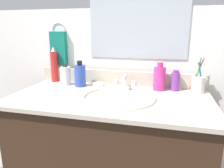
{
  "coord_description": "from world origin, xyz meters",
  "views": [
    {
      "loc": [
        0.27,
        -1.03,
        1.17
      ],
      "look_at": [
        0.01,
        0.0,
        0.9
      ],
      "focal_mm": 33.91,
      "sensor_mm": 36.0,
      "label": 1
    }
  ],
  "objects_px": {
    "bottle_spray_red": "(54,66)",
    "bottle_cream_purple": "(175,81)",
    "bottle_lotion_white": "(66,75)",
    "soap_bar": "(99,84)",
    "bottle_shampoo_blue": "(80,75)",
    "faucet": "(125,84)",
    "hand_towel": "(59,48)",
    "bottle_soap_pink": "(159,78)",
    "cup_white_ceramic": "(198,84)"
  },
  "relations": [
    {
      "from": "bottle_shampoo_blue",
      "to": "soap_bar",
      "type": "xyz_separation_m",
      "value": [
        0.11,
        0.02,
        -0.06
      ]
    },
    {
      "from": "bottle_soap_pink",
      "to": "cup_white_ceramic",
      "type": "distance_m",
      "value": 0.21
    },
    {
      "from": "bottle_soap_pink",
      "to": "bottle_spray_red",
      "type": "bearing_deg",
      "value": 176.57
    },
    {
      "from": "faucet",
      "to": "soap_bar",
      "type": "bearing_deg",
      "value": -179.34
    },
    {
      "from": "bottle_spray_red",
      "to": "bottle_soap_pink",
      "type": "bearing_deg",
      "value": -3.43
    },
    {
      "from": "faucet",
      "to": "bottle_spray_red",
      "type": "relative_size",
      "value": 0.69
    },
    {
      "from": "hand_towel",
      "to": "soap_bar",
      "type": "relative_size",
      "value": 3.44
    },
    {
      "from": "faucet",
      "to": "soap_bar",
      "type": "height_order",
      "value": "faucet"
    },
    {
      "from": "hand_towel",
      "to": "bottle_soap_pink",
      "type": "height_order",
      "value": "hand_towel"
    },
    {
      "from": "bottle_lotion_white",
      "to": "soap_bar",
      "type": "height_order",
      "value": "bottle_lotion_white"
    },
    {
      "from": "faucet",
      "to": "bottle_lotion_white",
      "type": "xyz_separation_m",
      "value": [
        -0.38,
        -0.01,
        0.03
      ]
    },
    {
      "from": "bottle_soap_pink",
      "to": "soap_bar",
      "type": "height_order",
      "value": "bottle_soap_pink"
    },
    {
      "from": "bottle_soap_pink",
      "to": "bottle_spray_red",
      "type": "xyz_separation_m",
      "value": [
        -0.69,
        0.04,
        0.04
      ]
    },
    {
      "from": "hand_towel",
      "to": "bottle_cream_purple",
      "type": "xyz_separation_m",
      "value": [
        0.77,
        -0.07,
        -0.16
      ]
    },
    {
      "from": "bottle_spray_red",
      "to": "bottle_shampoo_blue",
      "type": "distance_m",
      "value": 0.23
    },
    {
      "from": "faucet",
      "to": "cup_white_ceramic",
      "type": "relative_size",
      "value": 0.8
    },
    {
      "from": "cup_white_ceramic",
      "to": "bottle_shampoo_blue",
      "type": "bearing_deg",
      "value": -177.39
    },
    {
      "from": "bottle_lotion_white",
      "to": "cup_white_ceramic",
      "type": "height_order",
      "value": "cup_white_ceramic"
    },
    {
      "from": "bottle_cream_purple",
      "to": "bottle_soap_pink",
      "type": "xyz_separation_m",
      "value": [
        -0.09,
        -0.01,
        0.02
      ]
    },
    {
      "from": "cup_white_ceramic",
      "to": "bottle_lotion_white",
      "type": "bearing_deg",
      "value": -178.57
    },
    {
      "from": "bottle_lotion_white",
      "to": "bottle_cream_purple",
      "type": "bearing_deg",
      "value": 2.75
    },
    {
      "from": "bottle_spray_red",
      "to": "bottle_cream_purple",
      "type": "bearing_deg",
      "value": -2.11
    },
    {
      "from": "hand_towel",
      "to": "soap_bar",
      "type": "bearing_deg",
      "value": -17.04
    },
    {
      "from": "bottle_lotion_white",
      "to": "bottle_spray_red",
      "type": "bearing_deg",
      "value": 150.85
    },
    {
      "from": "bottle_cream_purple",
      "to": "cup_white_ceramic",
      "type": "relative_size",
      "value": 0.6
    },
    {
      "from": "hand_towel",
      "to": "soap_bar",
      "type": "height_order",
      "value": "hand_towel"
    },
    {
      "from": "bottle_cream_purple",
      "to": "bottle_lotion_white",
      "type": "xyz_separation_m",
      "value": [
        -0.67,
        -0.03,
        0.0
      ]
    },
    {
      "from": "hand_towel",
      "to": "bottle_soap_pink",
      "type": "xyz_separation_m",
      "value": [
        0.68,
        -0.08,
        -0.15
      ]
    },
    {
      "from": "bottle_lotion_white",
      "to": "bottle_shampoo_blue",
      "type": "bearing_deg",
      "value": -6.42
    },
    {
      "from": "bottle_lotion_white",
      "to": "cup_white_ceramic",
      "type": "distance_m",
      "value": 0.79
    },
    {
      "from": "bottle_cream_purple",
      "to": "soap_bar",
      "type": "xyz_separation_m",
      "value": [
        -0.46,
        -0.02,
        -0.04
      ]
    },
    {
      "from": "faucet",
      "to": "cup_white_ceramic",
      "type": "height_order",
      "value": "cup_white_ceramic"
    },
    {
      "from": "bottle_soap_pink",
      "to": "soap_bar",
      "type": "relative_size",
      "value": 2.54
    },
    {
      "from": "hand_towel",
      "to": "faucet",
      "type": "distance_m",
      "value": 0.52
    },
    {
      "from": "bottle_lotion_white",
      "to": "bottle_spray_red",
      "type": "relative_size",
      "value": 0.59
    },
    {
      "from": "bottle_shampoo_blue",
      "to": "cup_white_ceramic",
      "type": "bearing_deg",
      "value": 2.61
    },
    {
      "from": "bottle_lotion_white",
      "to": "cup_white_ceramic",
      "type": "bearing_deg",
      "value": 1.43
    },
    {
      "from": "bottle_spray_red",
      "to": "bottle_shampoo_blue",
      "type": "bearing_deg",
      "value": -18.82
    },
    {
      "from": "bottle_shampoo_blue",
      "to": "cup_white_ceramic",
      "type": "distance_m",
      "value": 0.69
    },
    {
      "from": "bottle_soap_pink",
      "to": "bottle_lotion_white",
      "type": "bearing_deg",
      "value": -178.08
    },
    {
      "from": "bottle_shampoo_blue",
      "to": "soap_bar",
      "type": "relative_size",
      "value": 2.48
    },
    {
      "from": "bottle_lotion_white",
      "to": "bottle_spray_red",
      "type": "height_order",
      "value": "bottle_spray_red"
    },
    {
      "from": "bottle_cream_purple",
      "to": "bottle_lotion_white",
      "type": "relative_size",
      "value": 0.88
    },
    {
      "from": "bottle_shampoo_blue",
      "to": "hand_towel",
      "type": "bearing_deg",
      "value": 149.39
    },
    {
      "from": "faucet",
      "to": "bottle_lotion_white",
      "type": "relative_size",
      "value": 1.17
    },
    {
      "from": "bottle_cream_purple",
      "to": "bottle_spray_red",
      "type": "xyz_separation_m",
      "value": [
        -0.78,
        0.03,
        0.05
      ]
    },
    {
      "from": "hand_towel",
      "to": "soap_bar",
      "type": "xyz_separation_m",
      "value": [
        0.31,
        -0.09,
        -0.21
      ]
    },
    {
      "from": "cup_white_ceramic",
      "to": "soap_bar",
      "type": "distance_m",
      "value": 0.58
    },
    {
      "from": "faucet",
      "to": "bottle_spray_red",
      "type": "height_order",
      "value": "bottle_spray_red"
    },
    {
      "from": "hand_towel",
      "to": "bottle_shampoo_blue",
      "type": "xyz_separation_m",
      "value": [
        0.2,
        -0.12,
        -0.15
      ]
    }
  ]
}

